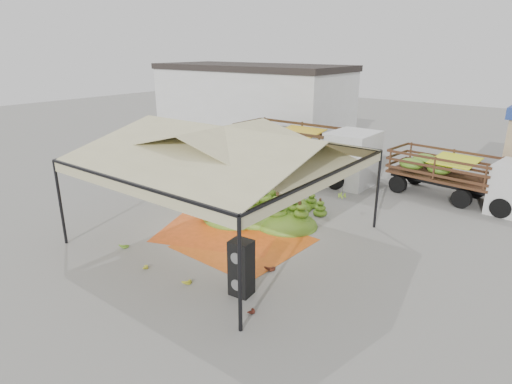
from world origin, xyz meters
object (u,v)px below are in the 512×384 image
Objects in this scene: vendor at (281,197)px; truck_left at (309,146)px; banana_heap at (258,199)px; speaker_stack at (241,268)px; truck_right at (466,173)px.

truck_left reaches higher than vendor.
banana_heap is 3.87× the size of vendor.
truck_left is at bearing -69.46° from vendor.
banana_heap is at bearing 32.03° from vendor.
truck_left is (-1.34, 6.11, 0.97)m from banana_heap.
speaker_stack reaches higher than vendor.
truck_right reaches higher than banana_heap.
truck_left reaches higher than truck_right.
vendor is at bearing -69.10° from truck_left.
truck_right is (5.49, 6.37, 0.50)m from vendor.
vendor is at bearing 108.31° from speaker_stack.
truck_left is 7.64m from truck_right.
truck_right is (6.26, 6.86, 0.64)m from banana_heap.
truck_right is at bearing -130.78° from vendor.
speaker_stack is 1.03× the size of vendor.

